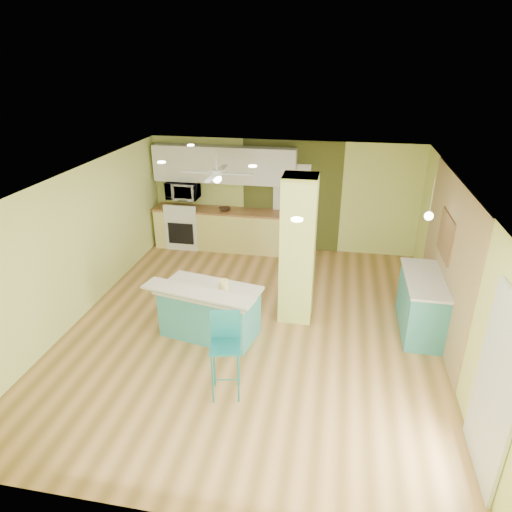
% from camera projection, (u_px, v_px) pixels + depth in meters
% --- Properties ---
extents(floor, '(6.00, 7.00, 0.01)m').
position_uv_depth(floor, '(253.00, 327.00, 7.65)').
color(floor, olive).
rests_on(floor, ground).
extents(ceiling, '(6.00, 7.00, 0.01)m').
position_uv_depth(ceiling, '(253.00, 181.00, 6.63)').
color(ceiling, white).
rests_on(ceiling, wall_back).
extents(wall_back, '(6.00, 0.01, 2.50)m').
position_uv_depth(wall_back, '(283.00, 196.00, 10.28)').
color(wall_back, '#DBE77B').
rests_on(wall_back, floor).
extents(wall_front, '(6.00, 0.01, 2.50)m').
position_uv_depth(wall_front, '(177.00, 422.00, 4.00)').
color(wall_front, '#DBE77B').
rests_on(wall_front, floor).
extents(wall_left, '(0.01, 7.00, 2.50)m').
position_uv_depth(wall_left, '(78.00, 246.00, 7.65)').
color(wall_left, '#DBE77B').
rests_on(wall_left, floor).
extents(wall_right, '(0.01, 7.00, 2.50)m').
position_uv_depth(wall_right, '(456.00, 275.00, 6.63)').
color(wall_right, '#DBE77B').
rests_on(wall_right, floor).
extents(wood_panel, '(0.02, 3.40, 2.50)m').
position_uv_depth(wood_panel, '(447.00, 258.00, 7.17)').
color(wood_panel, '#9A7E58').
rests_on(wood_panel, floor).
extents(olive_accent, '(2.20, 0.02, 2.50)m').
position_uv_depth(olive_accent, '(291.00, 197.00, 10.24)').
color(olive_accent, '#4A4F1F').
rests_on(olive_accent, floor).
extents(interior_door, '(0.82, 0.05, 2.00)m').
position_uv_depth(interior_door, '(291.00, 208.00, 10.31)').
color(interior_door, white).
rests_on(interior_door, floor).
extents(french_door, '(0.04, 1.08, 2.10)m').
position_uv_depth(french_door, '(495.00, 391.00, 4.66)').
color(french_door, silver).
rests_on(french_door, floor).
extents(column, '(0.55, 0.55, 2.50)m').
position_uv_depth(column, '(298.00, 250.00, 7.48)').
color(column, '#C0CF60').
rests_on(column, floor).
extents(kitchen_run, '(3.25, 0.63, 0.94)m').
position_uv_depth(kitchen_run, '(225.00, 229.00, 10.55)').
color(kitchen_run, '#EADF7A').
rests_on(kitchen_run, floor).
extents(stove, '(0.76, 0.66, 1.08)m').
position_uv_depth(stove, '(185.00, 227.00, 10.71)').
color(stove, white).
rests_on(stove, floor).
extents(upper_cabinets, '(3.20, 0.34, 0.80)m').
position_uv_depth(upper_cabinets, '(224.00, 165.00, 10.05)').
color(upper_cabinets, white).
rests_on(upper_cabinets, wall_back).
extents(microwave, '(0.70, 0.48, 0.39)m').
position_uv_depth(microwave, '(183.00, 190.00, 10.35)').
color(microwave, white).
rests_on(microwave, wall_back).
extents(ceiling_fan, '(1.41, 1.41, 0.61)m').
position_uv_depth(ceiling_fan, '(217.00, 174.00, 8.78)').
color(ceiling_fan, white).
rests_on(ceiling_fan, ceiling).
extents(pendant_lamp, '(0.14, 0.14, 0.69)m').
position_uv_depth(pendant_lamp, '(429.00, 216.00, 7.11)').
color(pendant_lamp, silver).
rests_on(pendant_lamp, ceiling).
extents(wall_decor, '(0.03, 0.90, 0.70)m').
position_uv_depth(wall_decor, '(446.00, 236.00, 7.23)').
color(wall_decor, brown).
rests_on(wall_decor, wood_panel).
extents(peninsula, '(1.83, 1.26, 0.95)m').
position_uv_depth(peninsula, '(209.00, 311.00, 7.28)').
color(peninsula, teal).
rests_on(peninsula, floor).
extents(bar_stool, '(0.47, 0.47, 1.19)m').
position_uv_depth(bar_stool, '(225.00, 341.00, 5.91)').
color(bar_stool, teal).
rests_on(bar_stool, floor).
extents(side_counter, '(0.63, 1.49, 0.96)m').
position_uv_depth(side_counter, '(422.00, 304.00, 7.40)').
color(side_counter, teal).
rests_on(side_counter, floor).
extents(fruit_bowl, '(0.35, 0.35, 0.07)m').
position_uv_depth(fruit_bowl, '(225.00, 209.00, 10.30)').
color(fruit_bowl, '#392417').
rests_on(fruit_bowl, kitchen_run).
extents(canister, '(0.16, 0.16, 0.19)m').
position_uv_depth(canister, '(224.00, 286.00, 7.03)').
color(canister, yellow).
rests_on(canister, peninsula).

